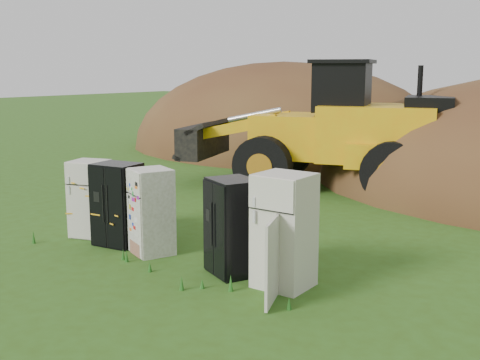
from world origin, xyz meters
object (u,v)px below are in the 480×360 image
object	(u,v)px
fridge_open_door	(284,231)
wheel_loader	(309,125)
fridge_black_side	(118,204)
fridge_black_right	(233,227)
fridge_sticker	(152,212)
fridge_leftmost	(90,198)

from	to	relation	value
fridge_open_door	wheel_loader	distance (m)	8.36
fridge_open_door	fridge_black_side	bearing A→B (deg)	178.65
fridge_black_right	wheel_loader	distance (m)	7.95
fridge_black_right	fridge_open_door	bearing A→B (deg)	24.65
fridge_sticker	wheel_loader	xyz separation A→B (m)	(-1.02, 7.34, 1.05)
fridge_leftmost	fridge_black_right	world-z (taller)	fridge_black_right
fridge_leftmost	fridge_sticker	world-z (taller)	fridge_sticker
fridge_black_side	fridge_black_right	distance (m)	2.91
fridge_black_side	fridge_open_door	world-z (taller)	fridge_open_door
fridge_open_door	fridge_sticker	bearing A→B (deg)	178.92
fridge_black_right	wheel_loader	world-z (taller)	wheel_loader
fridge_leftmost	fridge_black_side	bearing A→B (deg)	-24.15
fridge_black_right	wheel_loader	size ratio (longest dim) A/B	0.22
fridge_sticker	wheel_loader	world-z (taller)	wheel_loader
fridge_leftmost	wheel_loader	size ratio (longest dim) A/B	0.21
wheel_loader	fridge_black_side	bearing A→B (deg)	-108.57
fridge_black_side	fridge_leftmost	bearing A→B (deg)	166.20
wheel_loader	fridge_black_right	bearing A→B (deg)	-86.93
fridge_black_right	fridge_open_door	distance (m)	1.04
fridge_black_side	fridge_open_door	distance (m)	3.94
fridge_black_side	fridge_open_door	bearing A→B (deg)	-8.49
fridge_open_door	wheel_loader	world-z (taller)	wheel_loader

